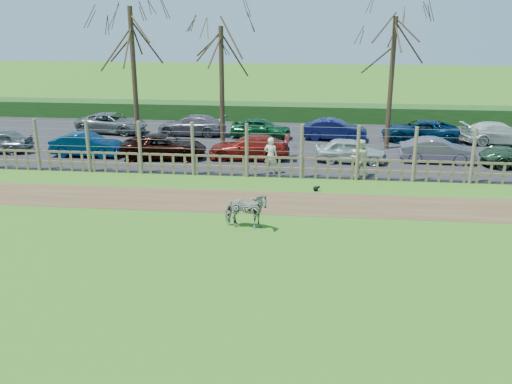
# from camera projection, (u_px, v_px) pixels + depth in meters

# --- Properties ---
(ground) EXTENTS (120.00, 120.00, 0.00)m
(ground) POSITION_uv_depth(u_px,v_px,m) (218.00, 246.00, 18.80)
(ground) COLOR #568828
(ground) RESTS_ON ground
(dirt_strip) EXTENTS (34.00, 2.80, 0.01)m
(dirt_strip) POSITION_uv_depth(u_px,v_px,m) (237.00, 201.00, 23.05)
(dirt_strip) COLOR brown
(dirt_strip) RESTS_ON ground
(asphalt) EXTENTS (44.00, 13.00, 0.04)m
(asphalt) POSITION_uv_depth(u_px,v_px,m) (260.00, 143.00, 32.48)
(asphalt) COLOR #232326
(asphalt) RESTS_ON ground
(hedge) EXTENTS (46.00, 2.00, 1.10)m
(hedge) POSITION_uv_depth(u_px,v_px,m) (270.00, 112.00, 38.92)
(hedge) COLOR #1E4716
(hedge) RESTS_ON ground
(fence) EXTENTS (30.16, 0.16, 2.50)m
(fence) POSITION_uv_depth(u_px,v_px,m) (247.00, 160.00, 26.10)
(fence) COLOR brown
(fence) RESTS_ON ground
(tree_left) EXTENTS (4.80, 4.80, 7.88)m
(tree_left) POSITION_uv_depth(u_px,v_px,m) (132.00, 44.00, 29.47)
(tree_left) COLOR #3D2B1E
(tree_left) RESTS_ON ground
(tree_mid) EXTENTS (4.80, 4.80, 6.83)m
(tree_mid) POSITION_uv_depth(u_px,v_px,m) (221.00, 58.00, 30.21)
(tree_mid) COLOR #3D2B1E
(tree_mid) RESTS_ON ground
(tree_right) EXTENTS (4.80, 4.80, 7.35)m
(tree_right) POSITION_uv_depth(u_px,v_px,m) (393.00, 51.00, 29.67)
(tree_right) COLOR #3D2B1E
(tree_right) RESTS_ON ground
(zebra) EXTENTS (1.62, 0.83, 1.33)m
(zebra) POSITION_uv_depth(u_px,v_px,m) (246.00, 211.00, 20.12)
(zebra) COLOR gray
(zebra) RESTS_ON ground
(visitor_a) EXTENTS (0.69, 0.52, 1.72)m
(visitor_a) POSITION_uv_depth(u_px,v_px,m) (271.00, 156.00, 26.42)
(visitor_a) COLOR beige
(visitor_a) RESTS_ON asphalt
(visitor_b) EXTENTS (0.89, 0.72, 1.72)m
(visitor_b) POSITION_uv_depth(u_px,v_px,m) (360.00, 158.00, 26.03)
(visitor_b) COLOR beige
(visitor_b) RESTS_ON asphalt
(crow) EXTENTS (0.30, 0.22, 0.24)m
(crow) POSITION_uv_depth(u_px,v_px,m) (316.00, 188.00, 24.30)
(crow) COLOR black
(crow) RESTS_ON ground
(car_1) EXTENTS (3.66, 1.33, 1.20)m
(car_1) POSITION_uv_depth(u_px,v_px,m) (87.00, 145.00, 29.59)
(car_1) COLOR #04254E
(car_1) RESTS_ON asphalt
(car_2) EXTENTS (4.48, 2.37, 1.20)m
(car_2) POSITION_uv_depth(u_px,v_px,m) (164.00, 146.00, 29.23)
(car_2) COLOR black
(car_2) RESTS_ON asphalt
(car_3) EXTENTS (4.16, 1.73, 1.20)m
(car_3) POSITION_uv_depth(u_px,v_px,m) (249.00, 147.00, 29.05)
(car_3) COLOR maroon
(car_3) RESTS_ON asphalt
(car_4) EXTENTS (3.63, 1.72, 1.20)m
(car_4) POSITION_uv_depth(u_px,v_px,m) (351.00, 150.00, 28.44)
(car_4) COLOR #B6C6BB
(car_4) RESTS_ON asphalt
(car_5) EXTENTS (3.69, 1.41, 1.20)m
(car_5) POSITION_uv_depth(u_px,v_px,m) (437.00, 150.00, 28.42)
(car_5) COLOR #5F5368
(car_5) RESTS_ON asphalt
(car_8) EXTENTS (4.55, 2.56, 1.20)m
(car_8) POSITION_uv_depth(u_px,v_px,m) (112.00, 123.00, 34.96)
(car_8) COLOR slate
(car_8) RESTS_ON asphalt
(car_9) EXTENTS (4.23, 1.94, 1.20)m
(car_9) POSITION_uv_depth(u_px,v_px,m) (192.00, 125.00, 34.33)
(car_9) COLOR #5E5762
(car_9) RESTS_ON asphalt
(car_10) EXTENTS (3.65, 1.76, 1.20)m
(car_10) POSITION_uv_depth(u_px,v_px,m) (261.00, 128.00, 33.53)
(car_10) COLOR #0C4B22
(car_10) RESTS_ON asphalt
(car_11) EXTENTS (3.75, 1.63, 1.20)m
(car_11) POSITION_uv_depth(u_px,v_px,m) (335.00, 130.00, 33.06)
(car_11) COLOR #0D1244
(car_11) RESTS_ON asphalt
(car_12) EXTENTS (4.49, 2.40, 1.20)m
(car_12) POSITION_uv_depth(u_px,v_px,m) (420.00, 131.00, 32.80)
(car_12) COLOR #072647
(car_12) RESTS_ON asphalt
(car_13) EXTENTS (4.31, 2.18, 1.20)m
(car_13) POSITION_uv_depth(u_px,v_px,m) (499.00, 133.00, 32.23)
(car_13) COLOR silver
(car_13) RESTS_ON asphalt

